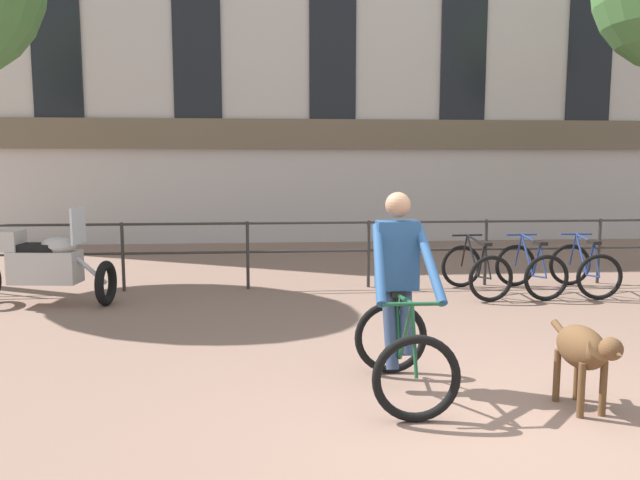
% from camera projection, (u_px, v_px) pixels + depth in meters
% --- Properties ---
extents(ground_plane, '(60.00, 60.00, 0.00)m').
position_uv_depth(ground_plane, '(480.00, 426.00, 4.64)').
color(ground_plane, '#846656').
extents(canal_railing, '(15.05, 0.05, 1.05)m').
position_uv_depth(canal_railing, '(369.00, 242.00, 9.69)').
color(canal_railing, '#2D2B28').
rests_on(canal_railing, ground_plane).
extents(building_facade, '(18.00, 0.72, 10.67)m').
position_uv_depth(building_facade, '(331.00, 20.00, 14.84)').
color(building_facade, beige).
rests_on(building_facade, ground_plane).
extents(cyclist_with_bike, '(0.71, 1.19, 1.70)m').
position_uv_depth(cyclist_with_bike, '(400.00, 303.00, 5.31)').
color(cyclist_with_bike, black).
rests_on(cyclist_with_bike, ground_plane).
extents(dog, '(0.34, 0.90, 0.68)m').
position_uv_depth(dog, '(584.00, 350.00, 4.89)').
color(dog, brown).
rests_on(dog, ground_plane).
extents(parked_motorcycle, '(1.83, 0.81, 1.35)m').
position_uv_depth(parked_motorcycle, '(44.00, 265.00, 8.49)').
color(parked_motorcycle, black).
rests_on(parked_motorcycle, ground_plane).
extents(parked_bicycle_near_lamp, '(0.75, 1.16, 0.86)m').
position_uv_depth(parked_bicycle_near_lamp, '(476.00, 270.00, 9.21)').
color(parked_bicycle_near_lamp, black).
rests_on(parked_bicycle_near_lamp, ground_plane).
extents(parked_bicycle_mid_left, '(0.69, 1.12, 0.86)m').
position_uv_depth(parked_bicycle_mid_left, '(530.00, 270.00, 9.28)').
color(parked_bicycle_mid_left, black).
rests_on(parked_bicycle_mid_left, ground_plane).
extents(parked_bicycle_mid_right, '(0.75, 1.16, 0.86)m').
position_uv_depth(parked_bicycle_mid_right, '(584.00, 269.00, 9.35)').
color(parked_bicycle_mid_right, black).
rests_on(parked_bicycle_mid_right, ground_plane).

